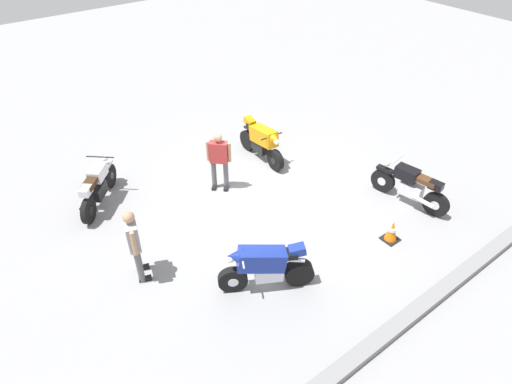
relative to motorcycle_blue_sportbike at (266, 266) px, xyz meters
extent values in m
plane|color=gray|center=(-1.83, -2.33, -0.59)|extent=(40.00, 40.00, 0.00)
cube|color=gray|center=(-1.83, 2.27, -0.52)|extent=(14.00, 0.30, 0.15)
cylinder|color=black|center=(0.58, -0.32, -0.29)|extent=(0.60, 0.43, 0.60)
cylinder|color=black|center=(-0.60, 0.33, -0.29)|extent=(0.63, 0.49, 0.60)
cylinder|color=silver|center=(0.58, -0.32, -0.29)|extent=(0.27, 0.26, 0.21)
cylinder|color=silver|center=(-0.60, 0.33, -0.29)|extent=(0.27, 0.26, 0.21)
cube|color=silver|center=(-0.05, 0.03, -0.19)|extent=(0.63, 0.52, 0.32)
cube|color=navy|center=(0.08, -0.04, 0.21)|extent=(1.04, 0.79, 0.57)
cone|color=navy|center=(0.53, -0.29, 0.36)|extent=(0.47, 0.47, 0.39)
cube|color=black|center=(-0.27, 0.15, 0.28)|extent=(0.65, 0.52, 0.12)
cube|color=navy|center=(-0.54, 0.30, 0.36)|extent=(0.41, 0.36, 0.23)
cylinder|color=silver|center=(-0.53, 0.20, 0.18)|extent=(0.39, 0.27, 0.17)
cylinder|color=silver|center=(-0.45, 0.34, 0.18)|extent=(0.39, 0.27, 0.17)
cylinder|color=silver|center=(0.41, -0.23, 0.38)|extent=(0.37, 0.63, 0.04)
sphere|color=silver|center=(0.60, -0.33, 0.31)|extent=(0.16, 0.16, 0.16)
cylinder|color=black|center=(-2.84, -3.20, -0.29)|extent=(0.19, 0.61, 0.60)
cylinder|color=black|center=(-2.90, -4.55, -0.29)|extent=(0.25, 0.61, 0.60)
cylinder|color=black|center=(-2.84, -3.20, -0.29)|extent=(0.19, 0.22, 0.21)
cylinder|color=black|center=(-2.90, -4.55, -0.29)|extent=(0.19, 0.22, 0.21)
cube|color=black|center=(-2.87, -3.92, -0.19)|extent=(0.30, 0.57, 0.32)
cube|color=orange|center=(-2.87, -3.77, 0.21)|extent=(0.40, 1.00, 0.57)
cone|color=orange|center=(-2.85, -3.25, 0.36)|extent=(0.35, 0.37, 0.39)
cube|color=black|center=(-2.88, -4.17, 0.28)|extent=(0.29, 0.61, 0.12)
cube|color=orange|center=(-2.90, -4.47, 0.36)|extent=(0.23, 0.36, 0.23)
cylinder|color=black|center=(-2.82, -4.43, 0.18)|extent=(0.11, 0.40, 0.17)
cylinder|color=black|center=(-2.98, -4.42, 0.18)|extent=(0.11, 0.40, 0.17)
cylinder|color=black|center=(-2.85, -3.39, 0.38)|extent=(0.70, 0.07, 0.04)
sphere|color=silver|center=(-2.84, -3.17, 0.31)|extent=(0.16, 0.16, 0.16)
cylinder|color=black|center=(1.15, -5.22, -0.27)|extent=(0.52, 0.56, 0.64)
cylinder|color=black|center=(2.12, -4.14, -0.27)|extent=(0.52, 0.56, 0.64)
cylinder|color=black|center=(1.15, -5.22, -0.27)|extent=(0.25, 0.26, 0.22)
cylinder|color=black|center=(2.12, -4.14, -0.27)|extent=(0.25, 0.26, 0.22)
cube|color=black|center=(1.67, -4.64, -0.17)|extent=(0.58, 0.60, 0.32)
cube|color=silver|center=(1.54, -4.79, 0.23)|extent=(0.61, 0.63, 0.30)
cube|color=silver|center=(1.15, -5.22, 0.08)|extent=(0.41, 0.43, 0.08)
cube|color=#382314|center=(1.84, -4.46, 0.25)|extent=(0.59, 0.62, 0.12)
cube|color=silver|center=(2.04, -4.23, 0.23)|extent=(0.38, 0.39, 0.18)
cylinder|color=black|center=(2.06, -4.46, -0.22)|extent=(0.45, 0.49, 0.16)
cylinder|color=black|center=(1.32, -5.04, 0.48)|extent=(0.55, 0.49, 0.04)
sphere|color=silver|center=(1.17, -5.20, 0.28)|extent=(0.16, 0.16, 0.16)
cylinder|color=black|center=(-4.45, -0.74, -0.27)|extent=(0.23, 0.65, 0.64)
cylinder|color=black|center=(-4.70, 0.69, -0.27)|extent=(0.23, 0.65, 0.64)
cylinder|color=silver|center=(-4.45, -0.74, -0.27)|extent=(0.18, 0.24, 0.22)
cylinder|color=silver|center=(-4.70, 0.69, -0.27)|extent=(0.18, 0.24, 0.22)
cube|color=silver|center=(-4.58, 0.03, -0.17)|extent=(0.37, 0.60, 0.32)
cube|color=black|center=(-4.55, -0.17, 0.23)|extent=(0.41, 0.61, 0.30)
cube|color=black|center=(-4.45, -0.74, 0.08)|extent=(0.23, 0.46, 0.08)
cube|color=#4C2D19|center=(-4.62, 0.27, 0.25)|extent=(0.36, 0.64, 0.12)
cube|color=black|center=(-4.68, 0.57, 0.23)|extent=(0.27, 0.35, 0.18)
cylinder|color=silver|center=(-4.48, 0.45, -0.22)|extent=(0.20, 0.57, 0.16)
cylinder|color=silver|center=(-4.49, -0.50, 0.48)|extent=(0.70, 0.16, 0.04)
sphere|color=silver|center=(-4.45, -0.71, 0.28)|extent=(0.16, 0.16, 0.16)
cylinder|color=#59595B|center=(-1.03, -3.52, -0.19)|extent=(0.18, 0.18, 0.81)
cube|color=black|center=(-0.99, -3.48, -0.55)|extent=(0.25, 0.26, 0.08)
cylinder|color=#59595B|center=(-1.26, -3.30, -0.19)|extent=(0.18, 0.18, 0.81)
cube|color=black|center=(-1.22, -3.25, -0.55)|extent=(0.25, 0.26, 0.08)
cube|color=#B23333|center=(-1.15, -3.41, 0.50)|extent=(0.48, 0.47, 0.57)
cylinder|color=tan|center=(-0.95, -3.60, 0.52)|extent=(0.13, 0.13, 0.54)
cylinder|color=tan|center=(-1.34, -3.22, 0.52)|extent=(0.13, 0.13, 0.54)
sphere|color=tan|center=(-1.15, -3.41, 0.93)|extent=(0.22, 0.22, 0.22)
cylinder|color=#59595B|center=(1.95, -1.65, -0.17)|extent=(0.16, 0.16, 0.85)
cube|color=black|center=(1.90, -1.63, -0.55)|extent=(0.28, 0.17, 0.08)
cylinder|color=#59595B|center=(1.85, -1.97, -0.17)|extent=(0.16, 0.16, 0.85)
cube|color=black|center=(1.79, -1.95, -0.55)|extent=(0.28, 0.17, 0.08)
cube|color=#99999E|center=(1.90, -1.81, 0.56)|extent=(0.36, 0.52, 0.60)
cylinder|color=tan|center=(1.99, -1.54, 0.58)|extent=(0.11, 0.11, 0.57)
cylinder|color=tan|center=(1.81, -2.08, 0.58)|extent=(0.11, 0.11, 0.57)
sphere|color=tan|center=(1.90, -1.81, 1.01)|extent=(0.23, 0.23, 0.23)
cube|color=black|center=(-3.15, 0.63, -0.58)|extent=(0.36, 0.36, 0.03)
cone|color=orange|center=(-3.15, 0.63, -0.31)|extent=(0.28, 0.28, 0.50)
cylinder|color=white|center=(-3.15, 0.63, -0.27)|extent=(0.19, 0.19, 0.08)
camera|label=1|loc=(3.78, 4.69, 6.42)|focal=30.91mm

